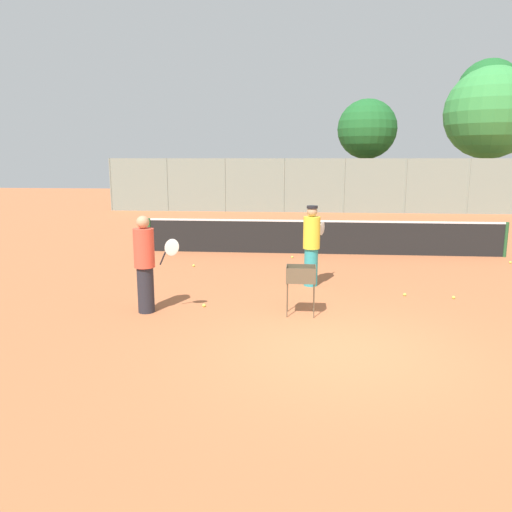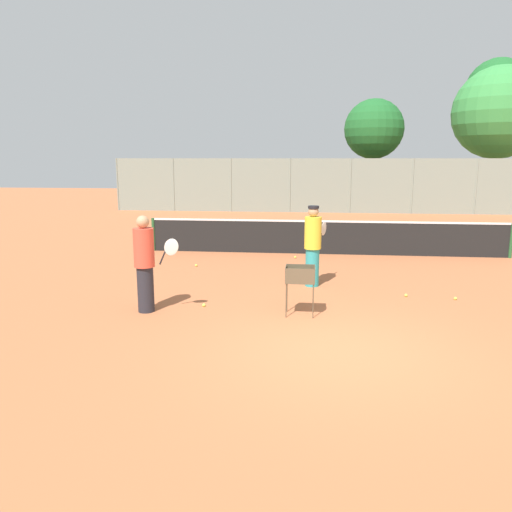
{
  "view_description": "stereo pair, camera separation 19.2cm",
  "coord_description": "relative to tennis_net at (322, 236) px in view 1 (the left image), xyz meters",
  "views": [
    {
      "loc": [
        -0.68,
        -7.52,
        3.0
      ],
      "look_at": [
        -1.59,
        2.5,
        1.0
      ],
      "focal_mm": 35.0,
      "sensor_mm": 36.0,
      "label": 1
    },
    {
      "loc": [
        -0.49,
        -7.5,
        3.0
      ],
      "look_at": [
        -1.59,
        2.5,
        1.0
      ],
      "focal_mm": 35.0,
      "sensor_mm": 36.0,
      "label": 2
    }
  ],
  "objects": [
    {
      "name": "ground_plane",
      "position": [
        0.0,
        -8.06,
        -0.56
      ],
      "size": [
        80.0,
        80.0,
        0.0
      ],
      "primitive_type": "plane",
      "color": "#B7663D"
    },
    {
      "name": "tennis_net",
      "position": [
        0.0,
        0.0,
        0.0
      ],
      "size": [
        11.2,
        0.1,
        1.07
      ],
      "color": "#26592D",
      "rests_on": "ground_plane"
    },
    {
      "name": "back_fence",
      "position": [
        0.0,
        12.09,
        0.91
      ],
      "size": [
        23.03,
        0.08,
        2.94
      ],
      "color": "gray",
      "rests_on": "ground_plane"
    },
    {
      "name": "tree_0",
      "position": [
        10.19,
        16.12,
        6.23
      ],
      "size": [
        3.59,
        3.59,
        8.64
      ],
      "color": "brown",
      "rests_on": "ground_plane"
    },
    {
      "name": "tree_1",
      "position": [
        9.92,
        14.67,
        4.88
      ],
      "size": [
        5.12,
        5.12,
        8.01
      ],
      "color": "brown",
      "rests_on": "ground_plane"
    },
    {
      "name": "tree_2",
      "position": [
        3.0,
        14.13,
        3.94
      ],
      "size": [
        3.36,
        3.36,
        6.25
      ],
      "color": "brown",
      "rests_on": "ground_plane"
    },
    {
      "name": "player_white_outfit",
      "position": [
        -0.42,
        -4.0,
        0.43
      ],
      "size": [
        0.56,
        0.88,
        1.9
      ],
      "rotation": [
        0.0,
        0.0,
        1.1
      ],
      "color": "teal",
      "rests_on": "ground_plane"
    },
    {
      "name": "player_red_cap",
      "position": [
        -3.67,
        -6.38,
        0.42
      ],
      "size": [
        0.96,
        0.4,
        1.91
      ],
      "rotation": [
        0.0,
        0.0,
        6.17
      ],
      "color": "#26262D",
      "rests_on": "ground_plane"
    },
    {
      "name": "ball_cart",
      "position": [
        -0.66,
        -6.28,
        0.17
      ],
      "size": [
        0.56,
        0.41,
        0.96
      ],
      "color": "brown",
      "rests_on": "ground_plane"
    },
    {
      "name": "tennis_ball_0",
      "position": [
        -2.61,
        -5.95,
        -0.53
      ],
      "size": [
        0.07,
        0.07,
        0.07
      ],
      "primitive_type": "sphere",
      "color": "#D1E54C",
      "rests_on": "ground_plane"
    },
    {
      "name": "tennis_ball_1",
      "position": [
        2.63,
        -4.89,
        -0.53
      ],
      "size": [
        0.07,
        0.07,
        0.07
      ],
      "primitive_type": "sphere",
      "color": "#D1E54C",
      "rests_on": "ground_plane"
    },
    {
      "name": "tennis_ball_2",
      "position": [
        5.34,
        -0.97,
        -0.53
      ],
      "size": [
        0.07,
        0.07,
        0.07
      ],
      "primitive_type": "sphere",
      "color": "#D1E54C",
      "rests_on": "ground_plane"
    },
    {
      "name": "tennis_ball_3",
      "position": [
        -0.92,
        -0.76,
        -0.53
      ],
      "size": [
        0.07,
        0.07,
        0.07
      ],
      "primitive_type": "sphere",
      "color": "#D1E54C",
      "rests_on": "ground_plane"
    },
    {
      "name": "tennis_ball_4",
      "position": [
        1.63,
        -4.74,
        -0.53
      ],
      "size": [
        0.07,
        0.07,
        0.07
      ],
      "primitive_type": "sphere",
      "color": "#D1E54C",
      "rests_on": "ground_plane"
    },
    {
      "name": "tennis_ball_5",
      "position": [
        -3.63,
        -2.22,
        -0.53
      ],
      "size": [
        0.07,
        0.07,
        0.07
      ],
      "primitive_type": "sphere",
      "color": "#D1E54C",
      "rests_on": "ground_plane"
    }
  ]
}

